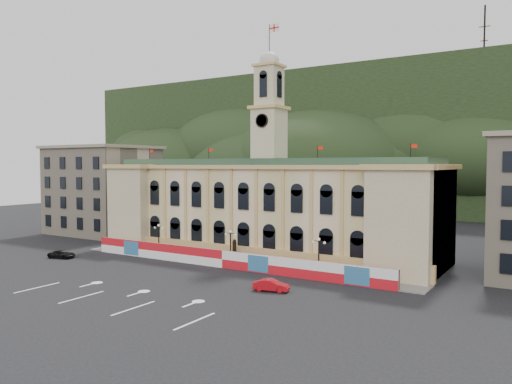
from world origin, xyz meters
The scene contains 13 objects.
ground centered at (0.00, 0.00, 0.00)m, with size 260.00×260.00×0.00m, color black.
lane_markings centered at (0.00, -5.00, 0.00)m, with size 26.00×10.00×0.02m, color white, non-canonical shape.
hill_ridge centered at (0.03, 121.99, 19.48)m, with size 230.00×80.00×64.00m.
city_hall centered at (0.00, 27.63, 7.85)m, with size 56.20×17.60×37.10m.
side_building_left centered at (-43.00, 30.93, 9.33)m, with size 21.00×17.00×18.60m.
hoarding_fence centered at (0.06, 15.07, 1.25)m, with size 50.00×0.44×2.50m.
pavement centered at (0.00, 17.75, 0.08)m, with size 56.00×5.50×0.16m, color slate.
statue centered at (0.00, 18.00, 1.19)m, with size 1.40×1.40×3.72m.
lamp_left centered at (-14.00, 17.00, 3.07)m, with size 1.96×0.44×5.15m.
lamp_center centered at (0.00, 17.00, 3.07)m, with size 1.96×0.44×5.15m.
lamp_right centered at (14.00, 17.00, 3.07)m, with size 1.96×0.44×5.15m.
red_sedan centered at (12.44, 7.38, 0.69)m, with size 4.41×2.41×1.38m, color #B60D15.
black_suv centered at (-25.79, 7.70, 0.59)m, with size 4.63×3.09×1.18m, color black.
Camera 1 is at (41.14, -41.90, 14.63)m, focal length 35.00 mm.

